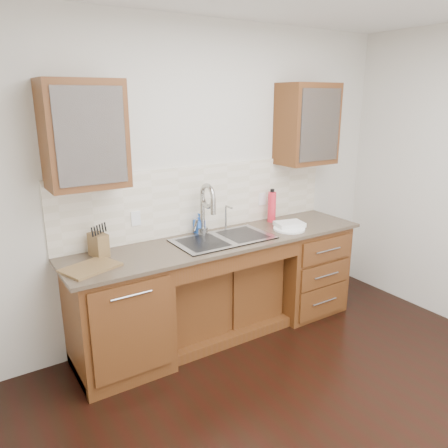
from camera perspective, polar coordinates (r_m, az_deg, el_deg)
ground at (r=3.26m, az=14.88°, el=-25.26°), size 4.00×3.50×0.10m
wall_back at (r=3.93m, az=-3.17°, el=5.60°), size 4.00×0.10×2.70m
base_cabinet_left at (r=3.55m, az=-13.67°, el=-11.72°), size 0.70×0.62×0.88m
base_cabinet_center at (r=4.02m, az=-1.01°, el=-9.17°), size 1.20×0.44×0.70m
base_cabinet_right at (r=4.45m, az=10.11°, el=-5.54°), size 0.70×0.62×0.88m
countertop at (r=3.73m, az=-0.21°, el=-2.19°), size 2.70×0.65×0.03m
backsplash at (r=3.90m, az=-2.69°, el=3.37°), size 2.70×0.02×0.59m
sink at (r=3.74m, az=-0.08°, el=-3.27°), size 0.84×0.46×0.19m
faucet at (r=3.81m, az=-2.84°, el=1.57°), size 0.04×0.04×0.40m
filter_tap at (r=3.97m, az=0.24°, el=0.98°), size 0.02×0.02×0.24m
upper_cabinet_left at (r=3.26m, az=-17.85°, el=11.06°), size 0.55×0.34×0.75m
upper_cabinet_right at (r=4.31m, az=10.78°, el=12.69°), size 0.55×0.34×0.75m
outlet_left at (r=3.64m, az=-11.45°, el=0.71°), size 0.08×0.01×0.12m
outlet_right at (r=4.27m, az=5.00°, el=3.29°), size 0.08×0.01×0.12m
soap_bottle at (r=3.87m, az=-3.25°, el=0.08°), size 0.09×0.09×0.18m
water_bottle at (r=4.23m, az=6.26°, el=2.24°), size 0.10×0.10×0.29m
plate at (r=4.02m, az=8.50°, el=-0.63°), size 0.29×0.29×0.02m
dish_towel at (r=4.07m, az=8.54°, el=-0.02°), size 0.29×0.23×0.04m
knife_block at (r=3.45m, az=-16.07°, el=-2.63°), size 0.13×0.18×0.18m
cutting_board at (r=3.24m, az=-17.04°, el=-5.47°), size 0.44×0.37×0.02m
cup_left_a at (r=3.23m, az=-19.95°, el=9.89°), size 0.12×0.12×0.09m
cup_left_b at (r=3.31m, az=-15.22°, el=10.39°), size 0.11×0.11×0.09m
cup_right_a at (r=4.23m, az=9.42°, el=11.93°), size 0.13×0.13×0.09m
cup_right_b at (r=4.42m, az=12.14°, el=12.06°), size 0.14×0.14×0.10m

